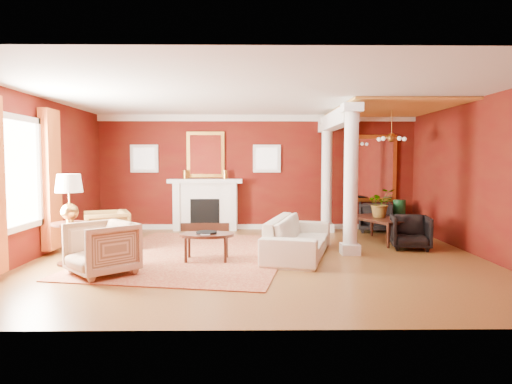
{
  "coord_description": "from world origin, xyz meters",
  "views": [
    {
      "loc": [
        -0.15,
        -8.11,
        1.76
      ],
      "look_at": [
        -0.06,
        0.61,
        1.15
      ],
      "focal_mm": 32.0,
      "sensor_mm": 36.0,
      "label": 1
    }
  ],
  "objects_px": {
    "armchair_leopard": "(107,228)",
    "side_table": "(69,204)",
    "coffee_table": "(207,236)",
    "dining_table": "(381,222)",
    "armchair_stripe": "(102,246)",
    "sofa": "(298,230)"
  },
  "relations": [
    {
      "from": "armchair_leopard",
      "to": "side_table",
      "type": "relative_size",
      "value": 0.56
    },
    {
      "from": "coffee_table",
      "to": "dining_table",
      "type": "relative_size",
      "value": 0.65
    },
    {
      "from": "armchair_stripe",
      "to": "coffee_table",
      "type": "height_order",
      "value": "armchair_stripe"
    },
    {
      "from": "sofa",
      "to": "armchair_stripe",
      "type": "xyz_separation_m",
      "value": [
        -3.15,
        -1.41,
        -0.02
      ]
    },
    {
      "from": "armchair_stripe",
      "to": "side_table",
      "type": "height_order",
      "value": "side_table"
    },
    {
      "from": "armchair_leopard",
      "to": "coffee_table",
      "type": "xyz_separation_m",
      "value": [
        2.06,
        -1.03,
        0.01
      ]
    },
    {
      "from": "coffee_table",
      "to": "side_table",
      "type": "bearing_deg",
      "value": -174.06
    },
    {
      "from": "side_table",
      "to": "dining_table",
      "type": "distance_m",
      "value": 6.26
    },
    {
      "from": "coffee_table",
      "to": "armchair_stripe",
      "type": "bearing_deg",
      "value": -147.24
    },
    {
      "from": "armchair_stripe",
      "to": "dining_table",
      "type": "bearing_deg",
      "value": 76.04
    },
    {
      "from": "sofa",
      "to": "side_table",
      "type": "distance_m",
      "value": 4.01
    },
    {
      "from": "armchair_leopard",
      "to": "side_table",
      "type": "xyz_separation_m",
      "value": [
        -0.21,
        -1.27,
        0.61
      ]
    },
    {
      "from": "armchair_stripe",
      "to": "dining_table",
      "type": "xyz_separation_m",
      "value": [
        5.09,
        2.86,
        -0.04
      ]
    },
    {
      "from": "coffee_table",
      "to": "armchair_leopard",
      "type": "bearing_deg",
      "value": 153.5
    },
    {
      "from": "dining_table",
      "to": "coffee_table",
      "type": "bearing_deg",
      "value": 93.5
    },
    {
      "from": "side_table",
      "to": "dining_table",
      "type": "relative_size",
      "value": 1.03
    },
    {
      "from": "sofa",
      "to": "dining_table",
      "type": "relative_size",
      "value": 1.62
    },
    {
      "from": "armchair_leopard",
      "to": "dining_table",
      "type": "bearing_deg",
      "value": 77.42
    },
    {
      "from": "sofa",
      "to": "side_table",
      "type": "bearing_deg",
      "value": 114.6
    },
    {
      "from": "sofa",
      "to": "side_table",
      "type": "xyz_separation_m",
      "value": [
        -3.92,
        -0.68,
        0.56
      ]
    },
    {
      "from": "sofa",
      "to": "armchair_leopard",
      "type": "bearing_deg",
      "value": 95.78
    },
    {
      "from": "sofa",
      "to": "armchair_stripe",
      "type": "distance_m",
      "value": 3.45
    }
  ]
}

